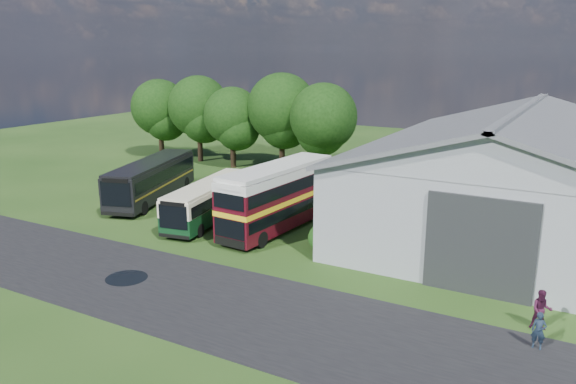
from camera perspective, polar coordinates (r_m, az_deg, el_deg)
The scene contains 17 objects.
ground at distance 32.26m, azimuth -10.38°, elevation -7.31°, with size 120.00×120.00×0.00m, color #1D3C13.
asphalt_road at distance 28.37m, azimuth -9.53°, elevation -10.39°, with size 60.00×8.00×0.02m, color black.
puddle at distance 31.20m, azimuth -16.08°, elevation -8.43°, with size 2.20×2.20×0.01m, color black.
storage_shed at distance 39.85m, azimuth 22.34°, elevation 2.25°, with size 18.80×24.80×8.15m.
tree_far_left at distance 63.56m, azimuth -12.93°, elevation 8.37°, with size 6.12×6.12×8.64m.
tree_left_a at distance 60.69m, azimuth -9.07°, elevation 8.58°, with size 6.46×6.46×9.12m.
tree_left_b at distance 56.99m, azimuth -5.69°, elevation 7.69°, with size 5.78×5.78×8.16m.
tree_mid at distance 55.31m, azimuth -0.63°, elevation 8.53°, with size 6.80×6.80×9.60m.
tree_right_a at distance 52.16m, azimuth 3.63°, elevation 7.61°, with size 6.26×6.26×8.83m.
shrub_front at distance 34.13m, azimuth 3.47°, elevation -5.87°, with size 1.70×1.70×1.70m, color #194714.
shrub_mid at distance 35.84m, azimuth 4.87°, elevation -4.90°, with size 1.60×1.60×1.60m, color #194714.
shrub_back at distance 37.58m, azimuth 6.14°, elevation -4.01°, with size 1.80×1.80×1.80m, color #194714.
bus_green_single at distance 39.69m, azimuth -7.91°, elevation -0.87°, with size 3.92×10.19×2.74m.
bus_maroon_double at distance 37.17m, azimuth -1.06°, elevation -0.60°, with size 3.30×10.39×4.40m.
bus_dark_single at distance 45.98m, azimuth -13.67°, elevation 1.25°, with size 5.95×11.75×3.17m.
visitor_a at distance 25.30m, azimuth 24.12°, elevation -12.78°, with size 0.57×0.37×1.55m, color #192637.
visitor_b at distance 26.88m, azimuth 24.35°, elevation -10.90°, with size 0.87×0.68×1.79m, color #3A1229.
Camera 1 is at (19.47, -22.88, 11.77)m, focal length 35.00 mm.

